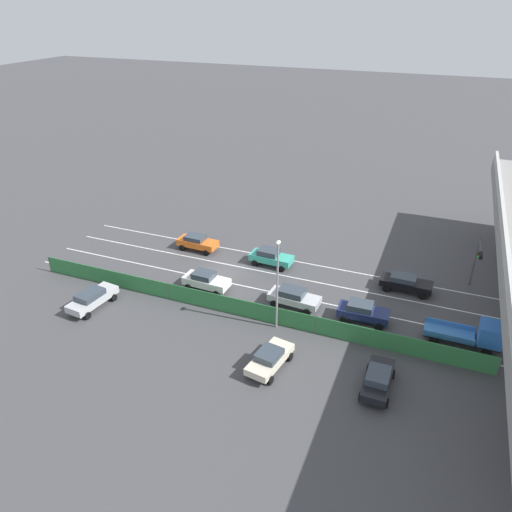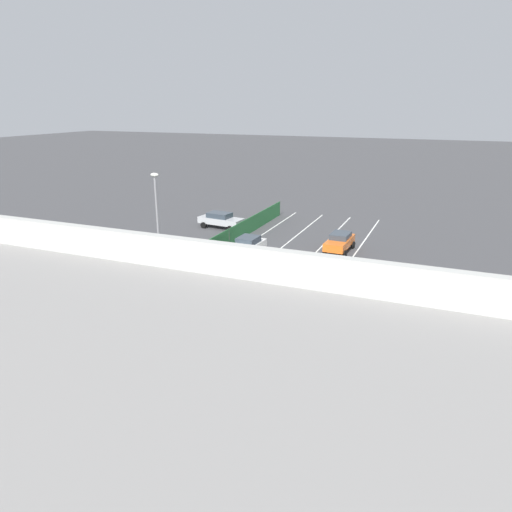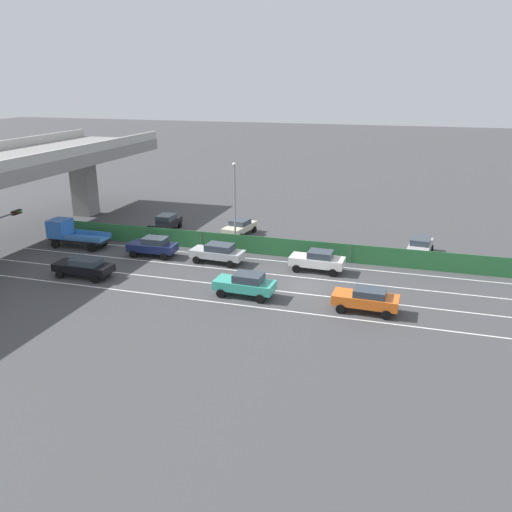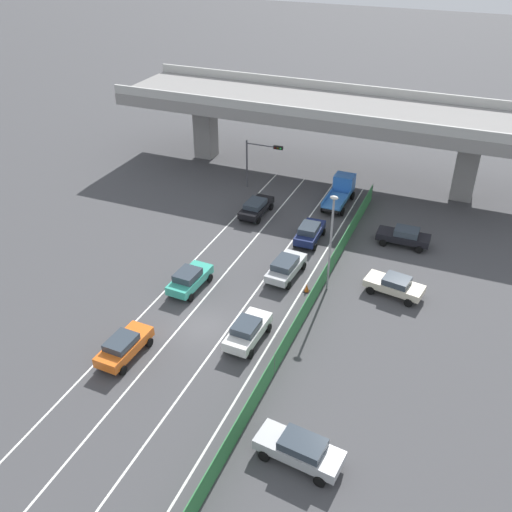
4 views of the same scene
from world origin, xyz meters
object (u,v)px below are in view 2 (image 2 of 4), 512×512
at_px(parked_sedan_cream, 94,269).
at_px(traffic_cone, 185,278).
at_px(car_taxi_teal, 310,271).
at_px(car_sedan_white, 247,246).
at_px(flatbed_truck_blue, 15,392).
at_px(car_sedan_black, 229,361).
at_px(parked_sedan_dark, 12,311).
at_px(parked_wagon_silver, 221,219).
at_px(traffic_light, 207,380).
at_px(car_sedan_silver, 203,280).
at_px(car_sedan_navy, 151,315).
at_px(car_taxi_orange, 340,241).
at_px(street_lamp, 157,219).

xyz_separation_m(parked_sedan_cream, traffic_cone, (-6.19, -2.22, -0.54)).
xyz_separation_m(car_taxi_teal, traffic_cone, (8.39, 3.12, -0.61)).
xyz_separation_m(car_sedan_white, flatbed_truck_blue, (0.05, 23.11, 0.33)).
relative_size(car_sedan_black, flatbed_truck_blue, 0.84).
relative_size(car_sedan_white, parked_sedan_dark, 0.97).
height_order(parked_wagon_silver, traffic_light, traffic_light).
relative_size(car_sedan_silver, traffic_light, 0.90).
bearing_deg(car_sedan_white, traffic_cone, 75.40).
bearing_deg(parked_sedan_cream, car_sedan_white, -130.87).
distance_m(car_sedan_silver, parked_sedan_cream, 8.44).
relative_size(car_sedan_black, car_sedan_navy, 1.10).
bearing_deg(car_sedan_black, car_sedan_white, -69.00).
height_order(car_sedan_black, car_sedan_navy, car_sedan_navy).
distance_m(car_sedan_white, parked_wagon_silver, 10.07).
bearing_deg(parked_sedan_cream, parked_wagon_silver, -95.53).
bearing_deg(parked_sedan_cream, car_taxi_orange, -137.06).
distance_m(car_sedan_silver, traffic_light, 16.69).
height_order(car_sedan_silver, street_lamp, street_lamp).
xyz_separation_m(car_taxi_orange, traffic_light, (-1.73, 27.17, 2.74)).
xyz_separation_m(parked_wagon_silver, traffic_cone, (-4.54, 14.86, -0.59)).
xyz_separation_m(car_taxi_orange, parked_sedan_dark, (14.11, 21.44, -0.02)).
height_order(traffic_light, traffic_cone, traffic_light).
bearing_deg(traffic_cone, traffic_light, 123.49).
height_order(car_taxi_orange, car_sedan_navy, car_sedan_navy).
distance_m(parked_sedan_dark, street_lamp, 10.56).
xyz_separation_m(car_sedan_white, parked_wagon_silver, (6.38, -7.79, -0.02)).
bearing_deg(parked_sedan_dark, street_lamp, -115.18).
bearing_deg(traffic_cone, parked_wagon_silver, -73.01).
xyz_separation_m(car_sedan_black, traffic_light, (-1.93, 5.58, 2.78)).
distance_m(car_sedan_black, flatbed_truck_blue, 8.95).
bearing_deg(parked_sedan_dark, car_sedan_navy, -161.59).
relative_size(flatbed_truck_blue, traffic_light, 1.09).
height_order(car_sedan_navy, traffic_cone, car_sedan_navy).
height_order(car_sedan_black, car_taxi_teal, car_taxi_teal).
relative_size(parked_wagon_silver, parked_sedan_dark, 1.08).
bearing_deg(car_taxi_orange, traffic_light, 93.64).
bearing_deg(car_sedan_black, traffic_cone, -50.07).
relative_size(car_sedan_black, traffic_cone, 6.76).
bearing_deg(traffic_light, parked_wagon_silver, -63.98).
xyz_separation_m(car_sedan_navy, flatbed_truck_blue, (0.41, 8.73, 0.32)).
relative_size(car_sedan_navy, car_sedan_white, 0.97).
bearing_deg(flatbed_truck_blue, car_sedan_white, -90.13).
bearing_deg(car_sedan_navy, flatbed_truck_blue, 87.28).
bearing_deg(car_sedan_white, car_sedan_black, 111.00).
distance_m(car_sedan_silver, traffic_cone, 2.62).
xyz_separation_m(car_sedan_navy, parked_wagon_silver, (6.74, -22.18, -0.02)).
height_order(car_sedan_navy, parked_sedan_cream, car_sedan_navy).
relative_size(parked_wagon_silver, traffic_cone, 7.02).
relative_size(car_sedan_black, parked_sedan_dark, 1.04).
height_order(car_sedan_white, traffic_light, traffic_light).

